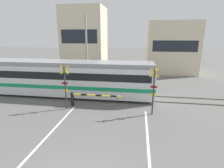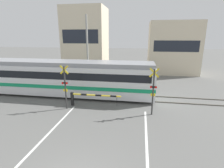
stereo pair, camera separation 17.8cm
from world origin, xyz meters
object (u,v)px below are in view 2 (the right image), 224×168
(crossing_barrier_near, at_px, (85,97))
(pedestrian, at_px, (113,77))
(crossing_barrier_far, at_px, (137,83))
(crossing_signal_left, at_px, (65,85))
(commuter_train, at_px, (59,77))
(crossing_signal_right, at_px, (153,90))

(crossing_barrier_near, distance_m, pedestrian, 6.83)
(crossing_barrier_far, xyz_separation_m, crossing_signal_left, (-5.27, -5.85, 1.12))
(crossing_signal_left, bearing_deg, pedestrian, 71.20)
(crossing_signal_left, xyz_separation_m, pedestrian, (2.53, 7.42, -0.89))
(crossing_barrier_near, bearing_deg, crossing_barrier_far, 52.12)
(crossing_barrier_near, bearing_deg, pedestrian, 79.44)
(commuter_train, xyz_separation_m, crossing_barrier_far, (7.33, 2.56, -0.97))
(crossing_barrier_far, bearing_deg, commuter_train, -160.73)
(crossing_barrier_far, xyz_separation_m, crossing_signal_right, (1.28, -5.85, 1.12))
(crossing_barrier_near, distance_m, crossing_barrier_far, 6.50)
(commuter_train, xyz_separation_m, crossing_barrier_near, (3.34, -2.57, -0.97))
(crossing_barrier_near, xyz_separation_m, crossing_barrier_far, (3.99, 5.13, 0.00))
(crossing_barrier_near, height_order, crossing_barrier_far, same)
(crossing_barrier_far, height_order, crossing_signal_right, crossing_signal_right)
(commuter_train, distance_m, crossing_barrier_far, 7.83)
(commuter_train, bearing_deg, crossing_signal_left, -57.87)
(commuter_train, height_order, crossing_signal_left, crossing_signal_left)
(commuter_train, relative_size, crossing_signal_right, 5.22)
(crossing_signal_right, bearing_deg, crossing_barrier_near, 172.29)
(commuter_train, bearing_deg, pedestrian, 42.07)
(crossing_signal_right, distance_m, pedestrian, 8.49)
(crossing_barrier_far, relative_size, crossing_signal_right, 1.19)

